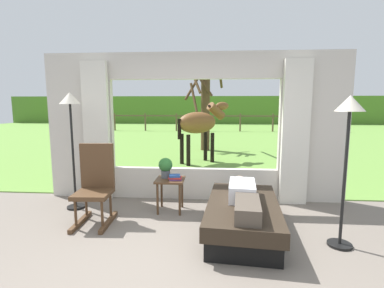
# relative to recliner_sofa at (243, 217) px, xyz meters

# --- Properties ---
(ground_plane) EXTENTS (12.00, 12.00, 0.00)m
(ground_plane) POSITION_rel_recliner_sofa_xyz_m (-0.73, -0.92, -0.22)
(ground_plane) COLOR #70665B
(back_wall_with_window) EXTENTS (5.20, 0.12, 2.55)m
(back_wall_with_window) POSITION_rel_recliner_sofa_xyz_m (-0.73, 1.34, 1.03)
(back_wall_with_window) COLOR beige
(back_wall_with_window) RESTS_ON ground_plane
(curtain_panel_left) EXTENTS (0.44, 0.10, 2.40)m
(curtain_panel_left) POSITION_rel_recliner_sofa_xyz_m (-2.42, 1.20, 0.98)
(curtain_panel_left) COLOR silver
(curtain_panel_left) RESTS_ON ground_plane
(curtain_panel_right) EXTENTS (0.44, 0.10, 2.40)m
(curtain_panel_right) POSITION_rel_recliner_sofa_xyz_m (0.96, 1.20, 0.98)
(curtain_panel_right) COLOR silver
(curtain_panel_right) RESTS_ON ground_plane
(outdoor_pasture_lawn) EXTENTS (36.00, 21.68, 0.02)m
(outdoor_pasture_lawn) POSITION_rel_recliner_sofa_xyz_m (-0.73, 12.24, -0.21)
(outdoor_pasture_lawn) COLOR olive
(outdoor_pasture_lawn) RESTS_ON ground_plane
(distant_hill_ridge) EXTENTS (36.00, 2.00, 2.40)m
(distant_hill_ridge) POSITION_rel_recliner_sofa_xyz_m (-0.73, 22.08, 0.98)
(distant_hill_ridge) COLOR #4E7A2A
(distant_hill_ridge) RESTS_ON ground_plane
(recliner_sofa) EXTENTS (1.05, 1.78, 0.42)m
(recliner_sofa) POSITION_rel_recliner_sofa_xyz_m (0.00, 0.00, 0.00)
(recliner_sofa) COLOR black
(recliner_sofa) RESTS_ON ground_plane
(reclining_person) EXTENTS (0.39, 1.44, 0.22)m
(reclining_person) POSITION_rel_recliner_sofa_xyz_m (0.00, -0.05, 0.30)
(reclining_person) COLOR silver
(reclining_person) RESTS_ON recliner_sofa
(rocking_chair) EXTENTS (0.50, 0.70, 1.12)m
(rocking_chair) POSITION_rel_recliner_sofa_xyz_m (-2.06, 0.22, 0.33)
(rocking_chair) COLOR #4C331E
(rocking_chair) RESTS_ON ground_plane
(side_table) EXTENTS (0.44, 0.44, 0.52)m
(side_table) POSITION_rel_recliner_sofa_xyz_m (-1.06, 0.70, 0.21)
(side_table) COLOR #4C331E
(side_table) RESTS_ON ground_plane
(potted_plant) EXTENTS (0.22, 0.22, 0.32)m
(potted_plant) POSITION_rel_recliner_sofa_xyz_m (-1.14, 0.76, 0.48)
(potted_plant) COLOR #4C5156
(potted_plant) RESTS_ON side_table
(book_stack) EXTENTS (0.20, 0.15, 0.09)m
(book_stack) POSITION_rel_recliner_sofa_xyz_m (-0.97, 0.64, 0.34)
(book_stack) COLOR #59336B
(book_stack) RESTS_ON side_table
(floor_lamp_left) EXTENTS (0.32, 0.32, 1.86)m
(floor_lamp_left) POSITION_rel_recliner_sofa_xyz_m (-2.62, 0.72, 1.28)
(floor_lamp_left) COLOR black
(floor_lamp_left) RESTS_ON ground_plane
(floor_lamp_right) EXTENTS (0.32, 0.32, 1.78)m
(floor_lamp_right) POSITION_rel_recliner_sofa_xyz_m (1.12, -0.26, 1.22)
(floor_lamp_right) COLOR black
(floor_lamp_right) RESTS_ON ground_plane
(horse) EXTENTS (1.61, 1.43, 1.73)m
(horse) POSITION_rel_recliner_sofa_xyz_m (-0.78, 4.41, 0.94)
(horse) COLOR brown
(horse) RESTS_ON outdoor_pasture_lawn
(pasture_tree) EXTENTS (1.39, 1.46, 3.14)m
(pasture_tree) POSITION_rel_recliner_sofa_xyz_m (-0.71, 6.71, 1.25)
(pasture_tree) COLOR #4C3823
(pasture_tree) RESTS_ON outdoor_pasture_lawn
(pasture_fence_line) EXTENTS (16.10, 0.10, 1.10)m
(pasture_fence_line) POSITION_rel_recliner_sofa_xyz_m (-0.73, 14.21, 0.53)
(pasture_fence_line) COLOR brown
(pasture_fence_line) RESTS_ON outdoor_pasture_lawn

